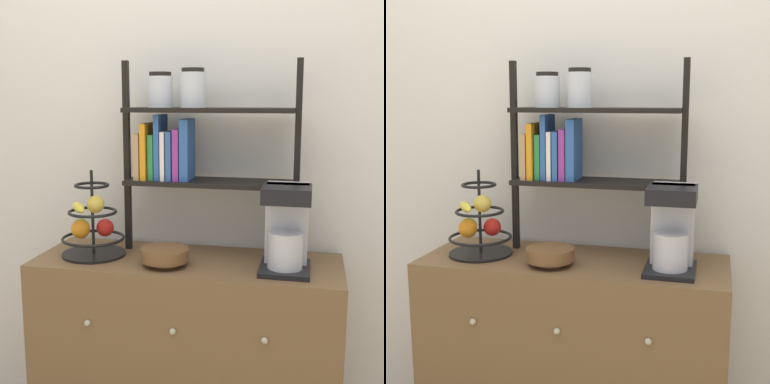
{
  "view_description": "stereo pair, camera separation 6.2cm",
  "coord_description": "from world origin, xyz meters",
  "views": [
    {
      "loc": [
        0.47,
        -1.75,
        1.54
      ],
      "look_at": [
        0.02,
        0.22,
        1.19
      ],
      "focal_mm": 50.0,
      "sensor_mm": 36.0,
      "label": 1
    },
    {
      "loc": [
        0.53,
        -1.74,
        1.54
      ],
      "look_at": [
        0.02,
        0.22,
        1.19
      ],
      "focal_mm": 50.0,
      "sensor_mm": 36.0,
      "label": 2
    }
  ],
  "objects": [
    {
      "name": "wooden_bowl",
      "position": [
        -0.07,
        0.13,
        0.96
      ],
      "size": [
        0.18,
        0.18,
        0.07
      ],
      "color": "brown",
      "rests_on": "sideboard"
    },
    {
      "name": "shelf_hutch",
      "position": [
        -0.03,
        0.32,
        1.38
      ],
      "size": [
        0.71,
        0.2,
        0.78
      ],
      "color": "black",
      "rests_on": "sideboard"
    },
    {
      "name": "sideboard",
      "position": [
        0.0,
        0.22,
        0.46
      ],
      "size": [
        1.2,
        0.46,
        0.92
      ],
      "color": "brown",
      "rests_on": "ground_plane"
    },
    {
      "name": "fruit_stand",
      "position": [
        -0.39,
        0.2,
        1.03
      ],
      "size": [
        0.26,
        0.26,
        0.35
      ],
      "color": "black",
      "rests_on": "sideboard"
    },
    {
      "name": "wall_back",
      "position": [
        0.0,
        0.48,
        1.3
      ],
      "size": [
        7.0,
        0.05,
        2.6
      ],
      "primitive_type": "cube",
      "color": "silver",
      "rests_on": "ground_plane"
    },
    {
      "name": "coffee_maker",
      "position": [
        0.38,
        0.19,
        1.07
      ],
      "size": [
        0.18,
        0.22,
        0.32
      ],
      "color": "black",
      "rests_on": "sideboard"
    }
  ]
}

